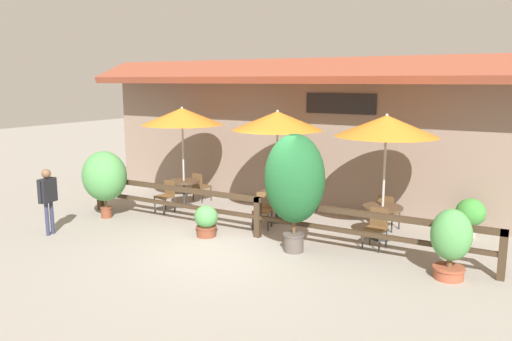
# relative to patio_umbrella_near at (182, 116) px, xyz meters

# --- Properties ---
(ground_plane) EXTENTS (60.00, 60.00, 0.00)m
(ground_plane) POSITION_rel_patio_umbrella_near_xyz_m (3.28, -2.51, -2.61)
(ground_plane) COLOR gray
(building_facade) EXTENTS (14.28, 1.49, 4.23)m
(building_facade) POSITION_rel_patio_umbrella_near_xyz_m (3.29, 1.60, -0.44)
(building_facade) COLOR gray
(building_facade) RESTS_ON ground
(patio_railing) EXTENTS (10.40, 0.14, 0.95)m
(patio_railing) POSITION_rel_patio_umbrella_near_xyz_m (3.28, -1.46, -1.91)
(patio_railing) COLOR #3D2D1E
(patio_railing) RESTS_ON ground
(patio_umbrella_near) EXTENTS (2.29, 2.29, 2.88)m
(patio_umbrella_near) POSITION_rel_patio_umbrella_near_xyz_m (0.00, 0.00, 0.00)
(patio_umbrella_near) COLOR #B7B2A8
(patio_umbrella_near) RESTS_ON ground
(dining_table_near) EXTENTS (0.91, 0.91, 0.77)m
(dining_table_near) POSITION_rel_patio_umbrella_near_xyz_m (-0.00, 0.00, -1.99)
(dining_table_near) COLOR #4C3826
(dining_table_near) RESTS_ON ground
(chair_near_streetside) EXTENTS (0.49, 0.49, 0.87)m
(chair_near_streetside) POSITION_rel_patio_umbrella_near_xyz_m (-0.05, -0.73, -2.12)
(chair_near_streetside) COLOR brown
(chair_near_streetside) RESTS_ON ground
(chair_near_wallside) EXTENTS (0.49, 0.49, 0.87)m
(chair_near_wallside) POSITION_rel_patio_umbrella_near_xyz_m (0.05, 0.73, -2.12)
(chair_near_wallside) COLOR brown
(chair_near_wallside) RESTS_ON ground
(patio_umbrella_middle) EXTENTS (2.29, 2.29, 2.88)m
(patio_umbrella_middle) POSITION_rel_patio_umbrella_near_xyz_m (3.05, -0.04, 0.00)
(patio_umbrella_middle) COLOR #B7B2A8
(patio_umbrella_middle) RESTS_ON ground
(dining_table_middle) EXTENTS (0.91, 0.91, 0.77)m
(dining_table_middle) POSITION_rel_patio_umbrella_near_xyz_m (3.05, -0.04, -1.99)
(dining_table_middle) COLOR #4C3826
(dining_table_middle) RESTS_ON ground
(chair_middle_streetside) EXTENTS (0.51, 0.51, 0.87)m
(chair_middle_streetside) POSITION_rel_patio_umbrella_near_xyz_m (3.03, -0.73, -2.12)
(chair_middle_streetside) COLOR brown
(chair_middle_streetside) RESTS_ON ground
(chair_middle_wallside) EXTENTS (0.46, 0.46, 0.87)m
(chair_middle_wallside) POSITION_rel_patio_umbrella_near_xyz_m (3.11, 0.65, -2.12)
(chair_middle_wallside) COLOR brown
(chair_middle_wallside) RESTS_ON ground
(patio_umbrella_far) EXTENTS (2.29, 2.29, 2.88)m
(patio_umbrella_far) POSITION_rel_patio_umbrella_near_xyz_m (5.83, -0.13, 0.00)
(patio_umbrella_far) COLOR #B7B2A8
(patio_umbrella_far) RESTS_ON ground
(dining_table_far) EXTENTS (0.91, 0.91, 0.77)m
(dining_table_far) POSITION_rel_patio_umbrella_near_xyz_m (5.83, -0.13, -1.99)
(dining_table_far) COLOR #4C3826
(dining_table_far) RESTS_ON ground
(chair_far_streetside) EXTENTS (0.47, 0.47, 0.87)m
(chair_far_streetside) POSITION_rel_patio_umbrella_near_xyz_m (5.90, -0.86, -2.12)
(chair_far_streetside) COLOR brown
(chair_far_streetside) RESTS_ON ground
(chair_far_wallside) EXTENTS (0.50, 0.50, 0.87)m
(chair_far_wallside) POSITION_rel_patio_umbrella_near_xyz_m (5.76, 0.60, -2.12)
(chair_far_wallside) COLOR brown
(chair_far_wallside) RESTS_ON ground
(potted_plant_broad_leaf) EXTENTS (0.57, 0.51, 0.74)m
(potted_plant_broad_leaf) POSITION_rel_patio_umbrella_near_xyz_m (2.21, -2.01, -2.23)
(potted_plant_broad_leaf) COLOR brown
(potted_plant_broad_leaf) RESTS_ON ground
(potted_plant_tall_tropical) EXTENTS (0.73, 0.66, 1.32)m
(potted_plant_tall_tropical) POSITION_rel_patio_umbrella_near_xyz_m (7.57, -1.86, -1.87)
(potted_plant_tall_tropical) COLOR #9E4C33
(potted_plant_tall_tropical) RESTS_ON ground
(potted_plant_small_flowering) EXTENTS (1.21, 1.09, 1.79)m
(potted_plant_small_flowering) POSITION_rel_patio_umbrella_near_xyz_m (-1.06, -2.00, -1.50)
(potted_plant_small_flowering) COLOR brown
(potted_plant_small_flowering) RESTS_ON ground
(potted_plant_corner_fern) EXTENTS (1.29, 1.16, 2.53)m
(potted_plant_corner_fern) POSITION_rel_patio_umbrella_near_xyz_m (4.44, -1.94, -1.06)
(potted_plant_corner_fern) COLOR #564C47
(potted_plant_corner_fern) RESTS_ON ground
(potted_plant_entrance_palm) EXTENTS (0.67, 0.60, 0.91)m
(potted_plant_entrance_palm) POSITION_rel_patio_umbrella_near_xyz_m (7.57, 1.04, -2.06)
(potted_plant_entrance_palm) COLOR #B7AD99
(potted_plant_entrance_palm) RESTS_ON ground
(pedestrian) EXTENTS (0.26, 0.55, 1.58)m
(pedestrian) POSITION_rel_patio_umbrella_near_xyz_m (-1.08, -3.74, -1.59)
(pedestrian) COLOR #2D334C
(pedestrian) RESTS_ON ground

